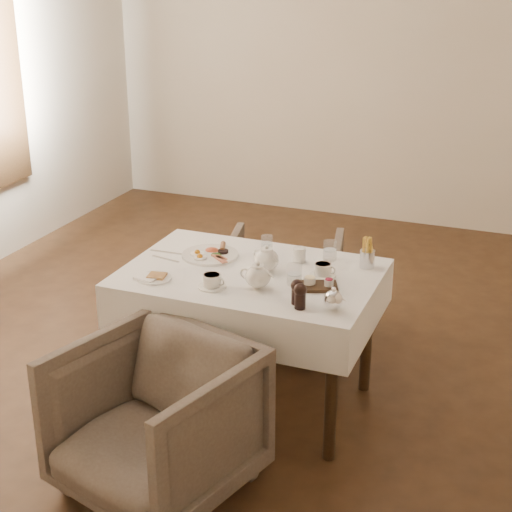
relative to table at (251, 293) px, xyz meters
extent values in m
plane|color=black|center=(-0.34, 0.74, -0.64)|extent=(5.00, 5.00, 0.00)
plane|color=beige|center=(-0.34, 3.24, 0.81)|extent=(4.50, 0.00, 4.50)
cube|color=black|center=(0.00, 0.00, 0.08)|extent=(1.20, 0.80, 0.04)
cube|color=white|center=(0.00, 0.00, 0.00)|extent=(1.28, 0.88, 0.23)
cylinder|color=black|center=(-0.54, 0.34, -0.29)|extent=(0.06, 0.06, 0.70)
cylinder|color=black|center=(0.54, 0.34, -0.29)|extent=(0.06, 0.06, 0.70)
cylinder|color=black|center=(-0.54, -0.34, -0.29)|extent=(0.06, 0.06, 0.70)
cylinder|color=black|center=(0.54, -0.34, -0.29)|extent=(0.06, 0.06, 0.70)
imported|color=brown|center=(-0.11, -0.84, -0.29)|extent=(0.93, 0.95, 0.70)
imported|color=brown|center=(-0.10, 0.77, -0.31)|extent=(0.83, 0.85, 0.65)
cylinder|color=white|center=(-0.28, 0.12, 0.12)|extent=(0.30, 0.30, 0.01)
ellipsoid|color=#BD4722|center=(-0.29, 0.17, 0.14)|extent=(0.08, 0.07, 0.03)
cylinder|color=brown|center=(-0.25, 0.21, 0.14)|extent=(0.06, 0.11, 0.03)
cylinder|color=black|center=(-0.22, 0.16, 0.14)|extent=(0.06, 0.06, 0.02)
cube|color=#A33F26|center=(-0.20, 0.07, 0.13)|extent=(0.11, 0.09, 0.01)
ellipsoid|color=#264C19|center=(-0.24, 0.12, 0.13)|extent=(0.06, 0.05, 0.02)
cylinder|color=white|center=(-0.41, -0.26, 0.12)|extent=(0.17, 0.17, 0.01)
cube|color=olive|center=(-0.40, -0.25, 0.13)|extent=(0.10, 0.09, 0.01)
cube|color=white|center=(-0.44, -0.28, 0.13)|extent=(0.13, 0.11, 0.01)
cylinder|color=white|center=(0.19, 0.21, 0.16)|extent=(0.07, 0.07, 0.08)
cylinder|color=white|center=(-0.10, -0.25, 0.12)|extent=(0.14, 0.14, 0.01)
cylinder|color=white|center=(-0.10, -0.25, 0.15)|extent=(0.10, 0.10, 0.06)
cylinder|color=#A96B4C|center=(-0.10, -0.25, 0.18)|extent=(0.08, 0.08, 0.00)
cylinder|color=white|center=(0.36, 0.08, 0.12)|extent=(0.13, 0.13, 0.01)
cylinder|color=white|center=(0.36, 0.08, 0.15)|extent=(0.10, 0.10, 0.06)
cylinder|color=#A96B4C|center=(0.36, 0.08, 0.18)|extent=(0.08, 0.08, 0.00)
cylinder|color=silver|center=(-0.03, 0.30, 0.16)|extent=(0.08, 0.08, 0.09)
cylinder|color=silver|center=(0.26, -0.07, 0.17)|extent=(0.08, 0.08, 0.10)
cylinder|color=silver|center=(0.32, 0.31, 0.17)|extent=(0.09, 0.09, 0.10)
cube|color=black|center=(0.38, -0.07, 0.12)|extent=(0.22, 0.19, 0.02)
cylinder|color=white|center=(0.34, -0.07, 0.15)|extent=(0.06, 0.06, 0.03)
cylinder|color=maroon|center=(0.43, -0.06, 0.15)|extent=(0.05, 0.05, 0.03)
cylinder|color=silver|center=(0.53, 0.28, 0.16)|extent=(0.08, 0.08, 0.09)
cube|color=silver|center=(-0.52, 0.08, 0.12)|extent=(0.19, 0.02, 0.00)
cube|color=silver|center=(-0.48, -0.01, 0.12)|extent=(0.18, 0.04, 0.00)
camera|label=1|loc=(1.37, -3.39, 1.66)|focal=55.00mm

